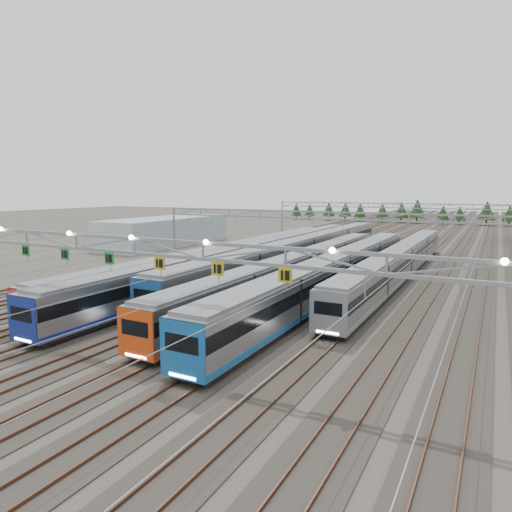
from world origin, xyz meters
The scene contains 13 objects.
ground centered at (0.00, 0.00, 0.00)m, with size 400.00×400.00×0.00m, color #47423A.
track_bed centered at (0.00, 100.00, 1.49)m, with size 54.00×260.00×5.42m.
train_a centered at (-11.25, 30.76, 1.91)m, with size 2.55×63.84×3.31m.
train_b centered at (-6.75, 30.44, 2.18)m, with size 2.96×68.96×3.85m.
train_c centered at (-2.25, 36.13, 2.34)m, with size 3.19×65.51×4.17m.
train_d centered at (2.25, 23.50, 2.15)m, with size 2.91×52.43×3.79m.
train_e centered at (6.75, 23.18, 2.25)m, with size 3.06×54.22×4.00m.
train_f centered at (11.25, 34.51, 2.14)m, with size 2.90×54.27×3.77m.
gantry_near centered at (-0.05, -0.12, 7.09)m, with size 56.36×0.61×8.08m.
gantry_mid centered at (0.00, 40.00, 6.39)m, with size 56.36×0.36×8.00m.
gantry_far centered at (0.00, 85.00, 6.39)m, with size 56.36×0.36×8.00m.
west_shed centered at (-36.86, 48.72, 2.72)m, with size 10.00×30.00×5.45m, color #A4BAC4.
treeline centered at (-7.20, 133.12, 4.23)m, with size 81.20×5.60×7.02m.
Camera 1 is at (21.58, -23.15, 11.10)m, focal length 32.00 mm.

